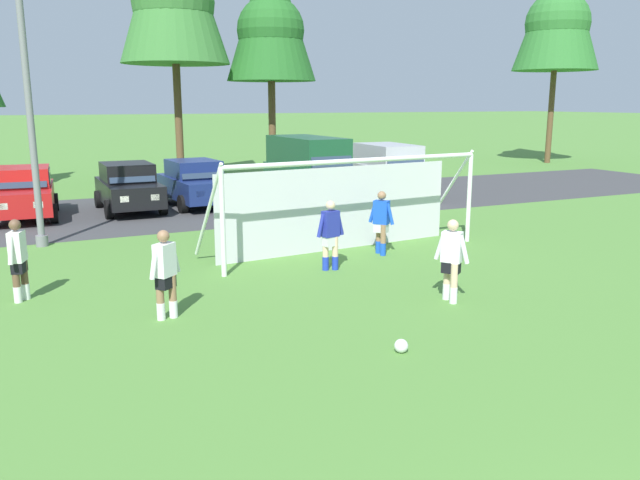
{
  "coord_description": "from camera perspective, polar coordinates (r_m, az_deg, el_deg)",
  "views": [
    {
      "loc": [
        -4.45,
        -0.95,
        3.85
      ],
      "look_at": [
        0.96,
        10.62,
        1.07
      ],
      "focal_mm": 35.62,
      "sensor_mm": 36.0,
      "label": 1
    }
  ],
  "objects": [
    {
      "name": "ground_plane",
      "position": [
        17.0,
        -9.21,
        -0.95
      ],
      "size": [
        400.0,
        400.0,
        0.0
      ],
      "primitive_type": "plane",
      "color": "#518438"
    },
    {
      "name": "parking_lot_strip",
      "position": [
        23.74,
        -13.92,
        2.61
      ],
      "size": [
        52.0,
        8.4,
        0.01
      ],
      "primitive_type": "cube",
      "color": "#3D3D3F",
      "rests_on": "ground"
    },
    {
      "name": "soccer_ball",
      "position": [
        10.15,
        7.31,
        -9.42
      ],
      "size": [
        0.22,
        0.22,
        0.22
      ],
      "color": "white",
      "rests_on": "ground"
    },
    {
      "name": "soccer_goal",
      "position": [
        16.55,
        2.09,
        3.4
      ],
      "size": [
        7.56,
        2.61,
        2.57
      ],
      "color": "white",
      "rests_on": "ground"
    },
    {
      "name": "player_striker_near",
      "position": [
        12.62,
        11.72,
        -1.83
      ],
      "size": [
        0.45,
        0.68,
        1.64
      ],
      "color": "beige",
      "rests_on": "ground"
    },
    {
      "name": "player_defender_far",
      "position": [
        13.71,
        -25.46,
        -1.67
      ],
      "size": [
        0.39,
        0.7,
        1.64
      ],
      "color": "brown",
      "rests_on": "ground"
    },
    {
      "name": "player_winger_left",
      "position": [
        14.69,
        0.94,
        0.41
      ],
      "size": [
        0.75,
        0.32,
        1.64
      ],
      "color": "beige",
      "rests_on": "ground"
    },
    {
      "name": "player_winger_right",
      "position": [
        16.3,
        5.52,
        1.54
      ],
      "size": [
        0.46,
        0.68,
        1.64
      ],
      "color": "#936B4C",
      "rests_on": "ground"
    },
    {
      "name": "player_trailing_back",
      "position": [
        11.7,
        -13.72,
        -3.05
      ],
      "size": [
        0.66,
        0.49,
        1.64
      ],
      "color": "#936B4C",
      "rests_on": "ground"
    },
    {
      "name": "parked_car_slot_far_left",
      "position": [
        23.55,
        -25.05,
        3.88
      ],
      "size": [
        2.23,
        4.3,
        1.72
      ],
      "color": "red",
      "rests_on": "ground"
    },
    {
      "name": "parked_car_slot_left",
      "position": [
        23.8,
        -16.82,
        4.59
      ],
      "size": [
        2.1,
        4.23,
        1.72
      ],
      "color": "black",
      "rests_on": "ground"
    },
    {
      "name": "parked_car_slot_center_left",
      "position": [
        24.42,
        -11.17,
        5.07
      ],
      "size": [
        2.25,
        4.31,
        1.72
      ],
      "color": "navy",
      "rests_on": "ground"
    },
    {
      "name": "parked_car_slot_center",
      "position": [
        25.1,
        -1.02,
        6.55
      ],
      "size": [
        2.32,
        4.86,
        2.52
      ],
      "color": "#194C2D",
      "rests_on": "ground"
    },
    {
      "name": "parked_car_slot_center_right",
      "position": [
        26.38,
        6.22,
        6.26
      ],
      "size": [
        2.32,
        4.7,
        2.16
      ],
      "color": "#B2B2BC",
      "rests_on": "ground"
    },
    {
      "name": "tree_mid_right",
      "position": [
        32.63,
        -4.47,
        19.62
      ],
      "size": [
        4.38,
        4.38,
        11.68
      ],
      "color": "brown",
      "rests_on": "ground"
    },
    {
      "name": "tree_right_edge",
      "position": [
        44.19,
        20.66,
        18.98
      ],
      "size": [
        5.22,
        5.22,
        13.91
      ],
      "color": "brown",
      "rests_on": "ground"
    },
    {
      "name": "street_lamp",
      "position": [
        18.51,
        -24.05,
        10.49
      ],
      "size": [
        2.0,
        0.32,
        6.94
      ],
      "color": "slate",
      "rests_on": "ground"
    }
  ]
}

